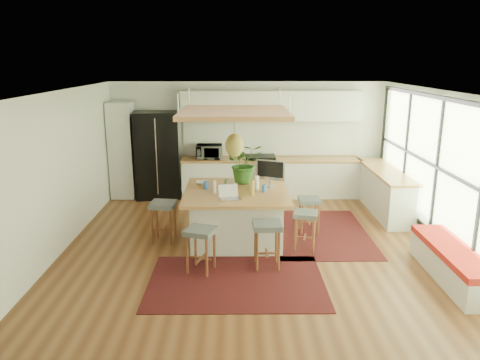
{
  "coord_description": "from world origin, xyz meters",
  "views": [
    {
      "loc": [
        -0.26,
        -7.52,
        3.2
      ],
      "look_at": [
        -0.2,
        0.5,
        1.1
      ],
      "focal_mm": 34.54,
      "sensor_mm": 36.0,
      "label": 1
    }
  ],
  "objects_px": {
    "stool_left_side": "(164,223)",
    "microwave": "(209,150)",
    "fridge": "(157,159)",
    "stool_near_left": "(201,250)",
    "laptop": "(230,192)",
    "stool_near_right": "(267,246)",
    "stool_right_back": "(309,214)",
    "island_plant": "(245,168)",
    "stool_right_front": "(305,230)",
    "island": "(237,215)",
    "monitor": "(270,173)"
  },
  "relations": [
    {
      "from": "stool_left_side",
      "to": "microwave",
      "type": "relative_size",
      "value": 1.24
    },
    {
      "from": "microwave",
      "to": "fridge",
      "type": "bearing_deg",
      "value": -179.15
    },
    {
      "from": "fridge",
      "to": "stool_left_side",
      "type": "distance_m",
      "value": 2.98
    },
    {
      "from": "stool_near_left",
      "to": "laptop",
      "type": "relative_size",
      "value": 2.0
    },
    {
      "from": "laptop",
      "to": "stool_near_right",
      "type": "bearing_deg",
      "value": -63.04
    },
    {
      "from": "stool_right_back",
      "to": "island_plant",
      "type": "bearing_deg",
      "value": 170.04
    },
    {
      "from": "stool_near_left",
      "to": "stool_left_side",
      "type": "relative_size",
      "value": 0.96
    },
    {
      "from": "stool_right_front",
      "to": "stool_left_side",
      "type": "distance_m",
      "value": 2.52
    },
    {
      "from": "island_plant",
      "to": "laptop",
      "type": "bearing_deg",
      "value": -103.59
    },
    {
      "from": "fridge",
      "to": "microwave",
      "type": "height_order",
      "value": "fridge"
    },
    {
      "from": "stool_near_right",
      "to": "stool_near_left",
      "type": "bearing_deg",
      "value": -170.96
    },
    {
      "from": "island",
      "to": "fridge",
      "type": "bearing_deg",
      "value": 124.23
    },
    {
      "from": "fridge",
      "to": "stool_left_side",
      "type": "height_order",
      "value": "fridge"
    },
    {
      "from": "stool_right_front",
      "to": "island_plant",
      "type": "relative_size",
      "value": 0.91
    },
    {
      "from": "stool_near_right",
      "to": "monitor",
      "type": "xyz_separation_m",
      "value": [
        0.14,
        1.42,
        0.83
      ]
    },
    {
      "from": "monitor",
      "to": "stool_near_left",
      "type": "bearing_deg",
      "value": -104.14
    },
    {
      "from": "island_plant",
      "to": "stool_right_back",
      "type": "bearing_deg",
      "value": -9.96
    },
    {
      "from": "fridge",
      "to": "stool_near_left",
      "type": "relative_size",
      "value": 2.87
    },
    {
      "from": "stool_near_right",
      "to": "island_plant",
      "type": "bearing_deg",
      "value": 100.63
    },
    {
      "from": "fridge",
      "to": "microwave",
      "type": "distance_m",
      "value": 1.26
    },
    {
      "from": "island",
      "to": "stool_left_side",
      "type": "bearing_deg",
      "value": -175.89
    },
    {
      "from": "stool_right_front",
      "to": "stool_left_side",
      "type": "bearing_deg",
      "value": 171.8
    },
    {
      "from": "stool_right_front",
      "to": "laptop",
      "type": "xyz_separation_m",
      "value": [
        -1.29,
        -0.08,
        0.7
      ]
    },
    {
      "from": "microwave",
      "to": "island_plant",
      "type": "xyz_separation_m",
      "value": [
        0.8,
        -2.22,
        0.09
      ]
    },
    {
      "from": "stool_right_back",
      "to": "laptop",
      "type": "xyz_separation_m",
      "value": [
        -1.48,
        -0.88,
        0.7
      ]
    },
    {
      "from": "stool_left_side",
      "to": "stool_near_right",
      "type": "bearing_deg",
      "value": -30.98
    },
    {
      "from": "stool_near_left",
      "to": "stool_near_right",
      "type": "distance_m",
      "value": 1.04
    },
    {
      "from": "stool_near_right",
      "to": "microwave",
      "type": "xyz_separation_m",
      "value": [
        -1.12,
        3.95,
        0.77
      ]
    },
    {
      "from": "microwave",
      "to": "island_plant",
      "type": "distance_m",
      "value": 2.36
    },
    {
      "from": "laptop",
      "to": "microwave",
      "type": "xyz_separation_m",
      "value": [
        -0.53,
        3.31,
        0.08
      ]
    },
    {
      "from": "stool_right_back",
      "to": "stool_near_right",
      "type": "bearing_deg",
      "value": -120.62
    },
    {
      "from": "stool_right_back",
      "to": "monitor",
      "type": "relative_size",
      "value": 1.24
    },
    {
      "from": "island",
      "to": "laptop",
      "type": "bearing_deg",
      "value": -101.72
    },
    {
      "from": "stool_near_right",
      "to": "stool_right_front",
      "type": "distance_m",
      "value": 1.0
    },
    {
      "from": "stool_near_right",
      "to": "stool_right_front",
      "type": "bearing_deg",
      "value": 45.4
    },
    {
      "from": "stool_right_back",
      "to": "stool_near_left",
      "type": "bearing_deg",
      "value": -138.91
    },
    {
      "from": "island",
      "to": "monitor",
      "type": "height_order",
      "value": "monitor"
    },
    {
      "from": "stool_right_back",
      "to": "microwave",
      "type": "xyz_separation_m",
      "value": [
        -2.02,
        2.43,
        0.77
      ]
    },
    {
      "from": "stool_right_back",
      "to": "island",
      "type": "bearing_deg",
      "value": -165.91
    },
    {
      "from": "stool_near_left",
      "to": "stool_right_front",
      "type": "xyz_separation_m",
      "value": [
        1.73,
        0.88,
        0.0
      ]
    },
    {
      "from": "stool_left_side",
      "to": "microwave",
      "type": "height_order",
      "value": "microwave"
    },
    {
      "from": "fridge",
      "to": "stool_right_back",
      "type": "distance_m",
      "value": 4.11
    },
    {
      "from": "monitor",
      "to": "island_plant",
      "type": "xyz_separation_m",
      "value": [
        -0.47,
        0.3,
        0.03
      ]
    },
    {
      "from": "stool_right_front",
      "to": "microwave",
      "type": "relative_size",
      "value": 1.13
    },
    {
      "from": "laptop",
      "to": "island_plant",
      "type": "distance_m",
      "value": 1.13
    },
    {
      "from": "fridge",
      "to": "stool_near_left",
      "type": "xyz_separation_m",
      "value": [
        1.34,
        -4.11,
        -0.57
      ]
    },
    {
      "from": "fridge",
      "to": "microwave",
      "type": "relative_size",
      "value": 3.42
    },
    {
      "from": "stool_near_left",
      "to": "fridge",
      "type": "bearing_deg",
      "value": 108.04
    },
    {
      "from": "stool_right_back",
      "to": "monitor",
      "type": "bearing_deg",
      "value": -173.17
    },
    {
      "from": "stool_near_right",
      "to": "laptop",
      "type": "relative_size",
      "value": 2.09
    }
  ]
}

